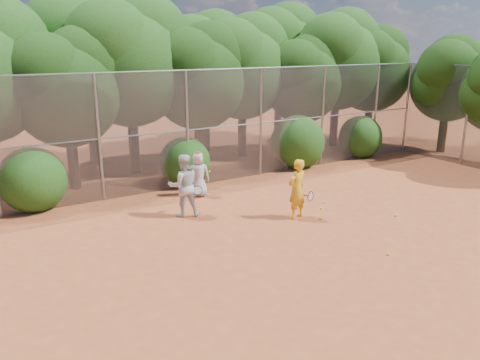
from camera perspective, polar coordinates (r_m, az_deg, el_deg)
ground at (r=12.36m, az=10.06°, el=-7.04°), size 80.00×80.00×0.00m
fence_back at (r=16.52m, az=-3.64°, el=6.55°), size 20.05×0.09×4.03m
fence_side at (r=21.17m, az=25.91°, el=7.10°), size 0.09×6.09×4.03m
tree_2 at (r=16.66m, az=-20.39°, el=10.97°), size 3.99×3.47×5.47m
tree_3 at (r=18.22m, az=-13.31°, el=14.48°), size 4.89×4.26×6.70m
tree_4 at (r=18.62m, az=-5.10°, el=12.90°), size 4.19×3.64×5.73m
tree_5 at (r=20.51m, az=0.36°, el=14.08°), size 4.51×3.92×6.17m
tree_6 at (r=21.14m, az=7.73°, el=12.43°), size 3.86×3.36×5.29m
tree_7 at (r=23.19m, az=11.88°, el=14.57°), size 4.77×4.14×6.53m
tree_8 at (r=24.38m, az=15.87°, el=13.29°), size 4.25×3.70×5.82m
tree_10 at (r=20.07m, az=-18.17°, el=14.91°), size 5.15×4.48×7.06m
tree_11 at (r=21.42m, az=-4.30°, el=14.44°), size 4.64×4.03×6.35m
tree_12 at (r=24.27m, az=4.91°, el=15.46°), size 5.02×4.37×6.88m
tree_13 at (r=23.37m, az=24.18°, el=11.54°), size 3.86×3.36×5.29m
bush_0 at (r=15.35m, az=-23.99°, el=0.37°), size 2.00×2.00×2.00m
bush_1 at (r=16.65m, az=-6.74°, el=2.49°), size 1.80×1.80×1.80m
bush_2 at (r=19.14m, az=7.04°, el=4.90°), size 2.20×2.20×2.20m
bush_3 at (r=21.47m, az=14.47°, el=5.33°), size 1.90×1.90×1.90m
player_yellow at (r=13.36m, az=6.94°, el=-1.11°), size 0.85×0.54×1.74m
player_teen at (r=15.30m, az=-5.08°, el=0.72°), size 0.83×0.67×1.51m
player_white at (r=13.55m, az=-6.90°, el=-0.66°), size 1.03×0.90×1.83m
ball_0 at (r=14.44m, az=9.84°, el=-3.40°), size 0.07×0.07×0.07m
ball_1 at (r=14.98m, az=10.15°, el=-2.69°), size 0.07×0.07×0.07m
ball_2 at (r=11.77m, az=17.58°, el=-8.62°), size 0.07×0.07×0.07m
ball_3 at (r=14.35m, az=18.41°, el=-4.15°), size 0.07×0.07×0.07m
ball_4 at (r=13.60m, az=9.81°, el=-4.66°), size 0.07×0.07×0.07m
ball_5 at (r=17.89m, az=12.50°, el=0.31°), size 0.07×0.07×0.07m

